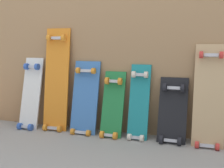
% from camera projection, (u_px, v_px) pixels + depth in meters
% --- Properties ---
extents(ground_plane, '(12.00, 12.00, 0.00)m').
position_uv_depth(ground_plane, '(115.00, 133.00, 2.60)').
color(ground_plane, gray).
extents(plywood_wall_panel, '(2.86, 0.04, 1.69)m').
position_uv_depth(plywood_wall_panel, '(117.00, 35.00, 2.54)').
color(plywood_wall_panel, '#99724C').
rests_on(plywood_wall_panel, ground).
extents(skateboard_white, '(0.18, 0.24, 0.71)m').
position_uv_depth(skateboard_white, '(31.00, 97.00, 2.75)').
color(skateboard_white, silver).
rests_on(skateboard_white, ground).
extents(skateboard_orange, '(0.23, 0.20, 0.98)m').
position_uv_depth(skateboard_orange, '(56.00, 83.00, 2.68)').
color(skateboard_orange, orange).
rests_on(skateboard_orange, ground).
extents(skateboard_blue, '(0.24, 0.22, 0.69)m').
position_uv_depth(skateboard_blue, '(85.00, 101.00, 2.59)').
color(skateboard_blue, '#386BAD').
rests_on(skateboard_blue, ground).
extents(skateboard_green, '(0.19, 0.24, 0.61)m').
position_uv_depth(skateboard_green, '(112.00, 108.00, 2.51)').
color(skateboard_green, '#1E7238').
rests_on(skateboard_green, ground).
extents(skateboard_teal, '(0.17, 0.22, 0.68)m').
position_uv_depth(skateboard_teal, '(139.00, 106.00, 2.45)').
color(skateboard_teal, '#197A7F').
rests_on(skateboard_teal, ground).
extents(skateboard_black, '(0.23, 0.23, 0.57)m').
position_uv_depth(skateboard_black, '(172.00, 114.00, 2.36)').
color(skateboard_black, black).
rests_on(skateboard_black, ground).
extents(skateboard_natural, '(0.23, 0.24, 0.85)m').
position_uv_depth(skateboard_natural, '(209.00, 100.00, 2.26)').
color(skateboard_natural, tan).
rests_on(skateboard_natural, ground).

